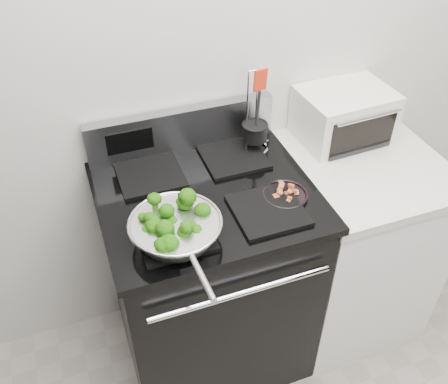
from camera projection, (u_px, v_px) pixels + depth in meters
name	position (u px, v px, depth m)	size (l,w,h in m)	color
back_wall	(251.00, 41.00, 1.89)	(4.00, 0.02, 2.70)	beige
gas_range	(209.00, 275.00, 2.12)	(0.79, 0.69, 1.13)	black
counter	(348.00, 241.00, 2.32)	(0.62, 0.68, 0.92)	white
skillet	(176.00, 228.00, 1.61)	(0.31, 0.49, 0.07)	silver
broccoli_pile	(175.00, 224.00, 1.60)	(0.24, 0.24, 0.08)	black
bacon_plate	(285.00, 193.00, 1.80)	(0.17, 0.17, 0.04)	black
utensil_holder	(255.00, 136.00, 2.00)	(0.12, 0.12, 0.36)	silver
toaster_oven	(344.00, 115.00, 2.10)	(0.39, 0.31, 0.21)	white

